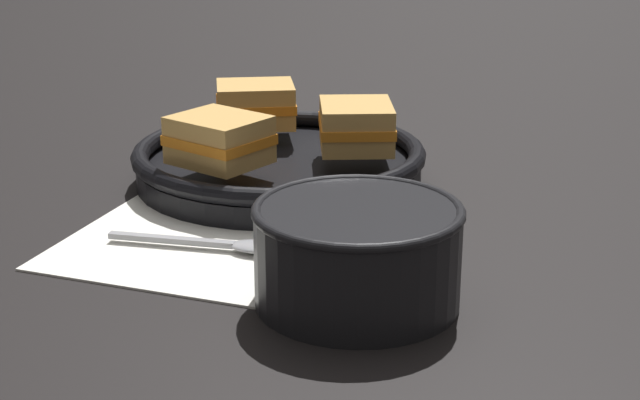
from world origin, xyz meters
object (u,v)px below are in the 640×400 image
skillet (279,163)px  spoon (238,245)px  sandwich_near_right (360,126)px  sandwich_far_left (256,104)px  soup_bowl (358,248)px  sandwich_near_left (219,140)px

skillet → spoon: bearing=-72.8°
sandwich_near_right → sandwich_far_left: 0.15m
skillet → sandwich_far_left: 0.10m
soup_bowl → sandwich_near_right: size_ratio=1.45×
soup_bowl → sandwich_near_left: (-0.21, 0.15, 0.02)m
sandwich_near_left → skillet: bearing=75.0°
spoon → sandwich_near_left: (-0.08, 0.11, 0.06)m
spoon → skillet: size_ratio=0.55×
soup_bowl → sandwich_far_left: (-0.25, 0.29, 0.02)m
skillet → sandwich_near_left: 0.10m
soup_bowl → sandwich_near_right: (-0.11, 0.26, 0.02)m
sandwich_near_left → sandwich_near_right: 0.15m
soup_bowl → sandwich_near_left: sandwich_near_left is taller
sandwich_near_left → soup_bowl: bearing=-36.0°
sandwich_near_right → sandwich_far_left: (-0.14, 0.04, 0.00)m
soup_bowl → sandwich_far_left: sandwich_far_left is taller
soup_bowl → skillet: (-0.19, 0.23, -0.02)m
sandwich_far_left → spoon: bearing=-64.6°
sandwich_near_right → soup_bowl: bearing=-67.4°
skillet → sandwich_near_right: bearing=15.0°
soup_bowl → spoon: soup_bowl is taller
skillet → sandwich_near_right: size_ratio=2.76×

